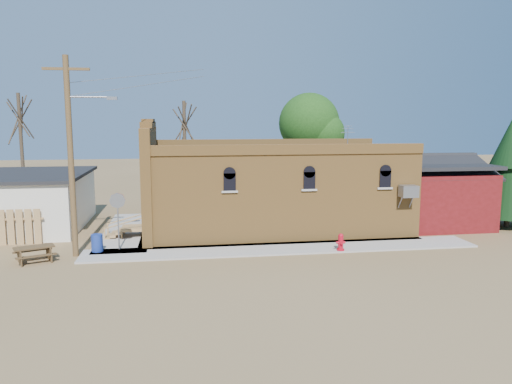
{
  "coord_description": "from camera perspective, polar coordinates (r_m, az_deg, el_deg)",
  "views": [
    {
      "loc": [
        -3.42,
        -22.06,
        6.2
      ],
      "look_at": [
        0.59,
        3.83,
        2.4
      ],
      "focal_mm": 35.0,
      "sensor_mm": 36.0,
      "label": 1
    }
  ],
  "objects": [
    {
      "name": "evergreen_tree",
      "position": [
        32.3,
        27.12,
        2.93
      ],
      "size": [
        3.6,
        3.6,
        6.5
      ],
      "color": "#4E392C",
      "rests_on": "ground"
    },
    {
      "name": "sidewalk_south",
      "position": [
        24.27,
        3.2,
        -6.46
      ],
      "size": [
        19.0,
        2.2,
        0.08
      ],
      "primitive_type": "cube",
      "color": "#9E9991",
      "rests_on": "ground"
    },
    {
      "name": "red_shed",
      "position": [
        31.58,
        19.46,
        0.63
      ],
      "size": [
        5.4,
        6.4,
        4.3
      ],
      "color": "#550F0E",
      "rests_on": "ground"
    },
    {
      "name": "picnic_table",
      "position": [
        24.14,
        -24.01,
        -6.26
      ],
      "size": [
        1.99,
        1.78,
        0.69
      ],
      "rotation": [
        0.0,
        0.0,
        0.4
      ],
      "color": "#4E371F",
      "rests_on": "ground"
    },
    {
      "name": "fire_hydrant",
      "position": [
        23.98,
        9.66,
        -5.66
      ],
      "size": [
        0.47,
        0.45,
        0.82
      ],
      "rotation": [
        0.0,
        0.0,
        -0.22
      ],
      "color": "red",
      "rests_on": "sidewalk_south"
    },
    {
      "name": "tree_bare_near",
      "position": [
        35.06,
        -8.2,
        7.78
      ],
      "size": [
        2.8,
        2.8,
        7.65
      ],
      "color": "#4E392C",
      "rests_on": "ground"
    },
    {
      "name": "sidewalk_west",
      "position": [
        28.87,
        -14.37,
        -4.33
      ],
      "size": [
        2.6,
        10.0,
        0.08
      ],
      "primitive_type": "cube",
      "color": "#9E9991",
      "rests_on": "ground"
    },
    {
      "name": "tree_leafy",
      "position": [
        36.79,
        6.08,
        7.79
      ],
      "size": [
        4.4,
        4.4,
        8.15
      ],
      "color": "#4E392C",
      "rests_on": "ground"
    },
    {
      "name": "stop_sign",
      "position": [
        24.37,
        -15.54,
        -1.55
      ],
      "size": [
        0.74,
        0.13,
        2.73
      ],
      "rotation": [
        0.0,
        0.0,
        -0.33
      ],
      "color": "gray",
      "rests_on": "sidewalk_south"
    },
    {
      "name": "brick_bar",
      "position": [
        28.28,
        1.59,
        0.4
      ],
      "size": [
        16.4,
        7.97,
        6.3
      ],
      "color": "#AA7334",
      "rests_on": "ground"
    },
    {
      "name": "tree_bare_far",
      "position": [
        37.58,
        -25.41,
        7.71
      ],
      "size": [
        2.8,
        2.8,
        8.16
      ],
      "color": "#4E392C",
      "rests_on": "ground"
    },
    {
      "name": "utility_pole",
      "position": [
        23.78,
        -20.31,
        4.3
      ],
      "size": [
        3.12,
        0.26,
        9.0
      ],
      "color": "#503B20",
      "rests_on": "ground"
    },
    {
      "name": "ground",
      "position": [
        23.17,
        0.0,
        -7.27
      ],
      "size": [
        120.0,
        120.0,
        0.0
      ],
      "primitive_type": "plane",
      "color": "brown",
      "rests_on": "ground"
    },
    {
      "name": "trash_barrel",
      "position": [
        24.62,
        -17.71,
        -5.56
      ],
      "size": [
        0.54,
        0.54,
        0.82
      ],
      "primitive_type": "cylinder",
      "rotation": [
        0.0,
        0.0,
        0.02
      ],
      "color": "navy",
      "rests_on": "sidewalk_west"
    }
  ]
}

